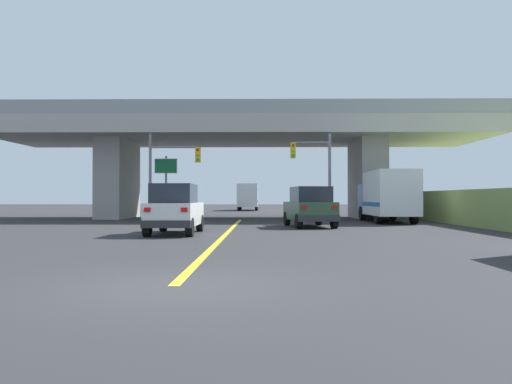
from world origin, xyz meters
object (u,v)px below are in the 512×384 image
(box_truck, at_px, (387,196))
(traffic_signal_farside, at_px, (167,167))
(traffic_signal_nearside, at_px, (316,165))
(semi_truck_distant, at_px, (248,197))
(suv_lead, at_px, (175,209))
(highway_sign, at_px, (166,173))
(suv_crossing, at_px, (310,207))

(box_truck, bearing_deg, traffic_signal_farside, 173.57)
(traffic_signal_farside, bearing_deg, box_truck, -6.43)
(traffic_signal_nearside, bearing_deg, semi_truck_distant, 99.94)
(traffic_signal_nearside, bearing_deg, suv_lead, -121.82)
(traffic_signal_nearside, relative_size, semi_truck_distant, 0.76)
(traffic_signal_nearside, distance_m, highway_sign, 10.01)
(suv_crossing, bearing_deg, semi_truck_distant, 89.11)
(box_truck, xyz_separation_m, traffic_signal_farside, (-13.47, 1.52, 1.84))
(suv_crossing, distance_m, traffic_signal_farside, 10.87)
(suv_crossing, bearing_deg, traffic_signal_farside, 134.61)
(highway_sign, bearing_deg, traffic_signal_farside, -76.32)
(traffic_signal_nearside, distance_m, semi_truck_distant, 29.23)
(highway_sign, distance_m, semi_truck_distant, 26.90)
(traffic_signal_farside, xyz_separation_m, semi_truck_distant, (4.29, 28.13, -1.82))
(suv_crossing, relative_size, semi_truck_distant, 0.63)
(suv_crossing, relative_size, highway_sign, 1.06)
(box_truck, height_order, highway_sign, highway_sign)
(highway_sign, height_order, semi_truck_distant, highway_sign)
(suv_lead, relative_size, semi_truck_distant, 0.61)
(semi_truck_distant, bearing_deg, suv_lead, -92.63)
(traffic_signal_nearside, relative_size, traffic_signal_farside, 0.98)
(traffic_signal_nearside, height_order, semi_truck_distant, traffic_signal_nearside)
(suv_crossing, height_order, traffic_signal_nearside, traffic_signal_nearside)
(suv_lead, distance_m, traffic_signal_nearside, 13.25)
(box_truck, distance_m, traffic_signal_farside, 13.68)
(suv_lead, height_order, highway_sign, highway_sign)
(suv_lead, distance_m, traffic_signal_farside, 12.17)
(suv_crossing, distance_m, semi_truck_distant, 34.86)
(suv_lead, bearing_deg, traffic_signal_nearside, 58.18)
(traffic_signal_farside, bearing_deg, suv_lead, -78.09)
(highway_sign, bearing_deg, traffic_signal_nearside, -13.24)
(suv_lead, xyz_separation_m, highway_sign, (-2.87, 13.36, 2.08))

